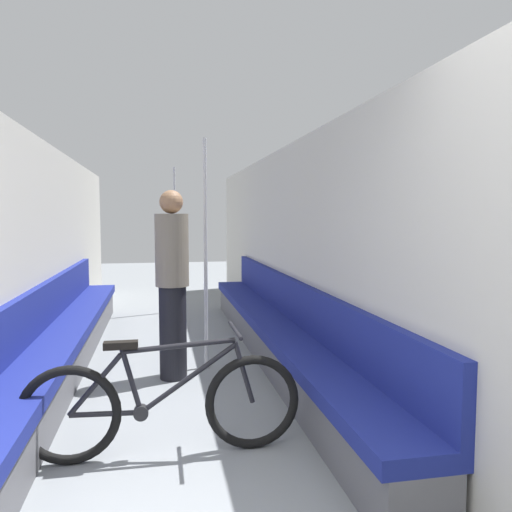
{
  "coord_description": "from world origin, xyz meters",
  "views": [
    {
      "loc": [
        -0.13,
        -1.13,
        1.48
      ],
      "look_at": [
        0.58,
        2.46,
        1.18
      ],
      "focal_mm": 35.0,
      "sensor_mm": 36.0,
      "label": 1
    }
  ],
  "objects_px": {
    "bench_seat_row_right": "(277,333)",
    "grab_pole_far": "(175,242)",
    "grab_pole_near": "(206,257)",
    "bicycle": "(163,405)",
    "bench_seat_row_left": "(61,343)",
    "passenger_standing": "(172,282)"
  },
  "relations": [
    {
      "from": "grab_pole_near",
      "to": "bench_seat_row_left",
      "type": "bearing_deg",
      "value": 175.84
    },
    {
      "from": "bench_seat_row_left",
      "to": "bicycle",
      "type": "relative_size",
      "value": 3.47
    },
    {
      "from": "bench_seat_row_left",
      "to": "grab_pole_near",
      "type": "distance_m",
      "value": 1.58
    },
    {
      "from": "grab_pole_near",
      "to": "passenger_standing",
      "type": "relative_size",
      "value": 1.3
    },
    {
      "from": "bicycle",
      "to": "bench_seat_row_left",
      "type": "bearing_deg",
      "value": 105.12
    },
    {
      "from": "bench_seat_row_right",
      "to": "bicycle",
      "type": "bearing_deg",
      "value": -121.96
    },
    {
      "from": "grab_pole_near",
      "to": "passenger_standing",
      "type": "height_order",
      "value": "grab_pole_near"
    },
    {
      "from": "bench_seat_row_left",
      "to": "bench_seat_row_right",
      "type": "bearing_deg",
      "value": 0.0
    },
    {
      "from": "bench_seat_row_right",
      "to": "grab_pole_far",
      "type": "height_order",
      "value": "grab_pole_far"
    },
    {
      "from": "bench_seat_row_right",
      "to": "bicycle",
      "type": "height_order",
      "value": "bench_seat_row_right"
    },
    {
      "from": "bench_seat_row_right",
      "to": "grab_pole_near",
      "type": "relative_size",
      "value": 2.68
    },
    {
      "from": "grab_pole_far",
      "to": "bicycle",
      "type": "bearing_deg",
      "value": -92.84
    },
    {
      "from": "passenger_standing",
      "to": "grab_pole_far",
      "type": "bearing_deg",
      "value": 12.48
    },
    {
      "from": "grab_pole_far",
      "to": "grab_pole_near",
      "type": "bearing_deg",
      "value": -86.18
    },
    {
      "from": "bench_seat_row_right",
      "to": "bicycle",
      "type": "distance_m",
      "value": 2.19
    },
    {
      "from": "bench_seat_row_right",
      "to": "bench_seat_row_left",
      "type": "bearing_deg",
      "value": 180.0
    },
    {
      "from": "bicycle",
      "to": "grab_pole_near",
      "type": "bearing_deg",
      "value": 64.83
    },
    {
      "from": "bench_seat_row_right",
      "to": "grab_pole_near",
      "type": "distance_m",
      "value": 1.09
    },
    {
      "from": "grab_pole_far",
      "to": "passenger_standing",
      "type": "relative_size",
      "value": 1.3
    },
    {
      "from": "bench_seat_row_right",
      "to": "grab_pole_far",
      "type": "xyz_separation_m",
      "value": [
        -0.93,
        2.83,
        0.8
      ]
    },
    {
      "from": "bench_seat_row_right",
      "to": "passenger_standing",
      "type": "xyz_separation_m",
      "value": [
        -1.06,
        -0.36,
        0.6
      ]
    },
    {
      "from": "bicycle",
      "to": "bench_seat_row_right",
      "type": "bearing_deg",
      "value": 46.53
    }
  ]
}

